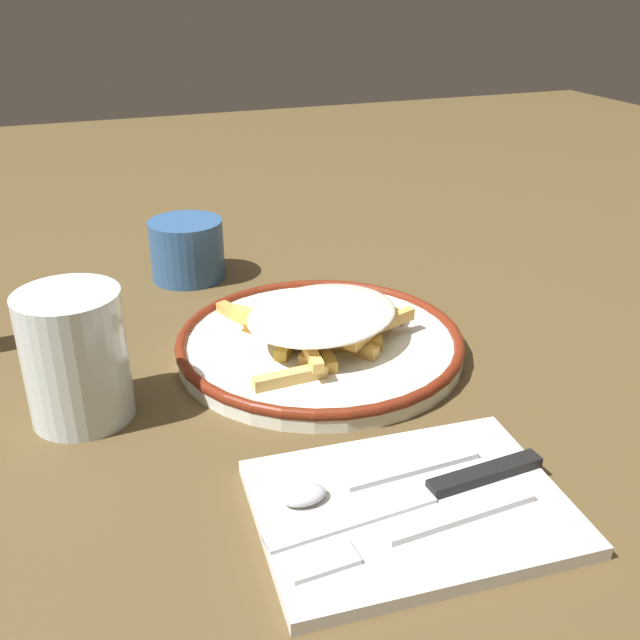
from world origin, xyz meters
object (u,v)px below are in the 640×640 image
Objects in this scene: spoon at (348,484)px; coffee_mug at (187,249)px; napkin at (411,507)px; knife at (435,490)px; fork at (415,530)px; water_glass at (76,357)px; fries_heap at (323,320)px; plate at (320,343)px.

coffee_mug is at bearing 2.81° from spoon.
spoon reaches higher than napkin.
knife is 0.06m from spoon.
water_glass is at bearing 38.63° from fork.
plate is at bearing 19.69° from fries_heap.
fork is 0.30m from water_glass.
water_glass is (-0.03, 0.22, 0.02)m from fries_heap.
napkin is at bearing -23.07° from fork.
spoon reaches higher than fork.
knife is (0.03, -0.03, 0.00)m from fork.
fries_heap reaches higher than knife.
coffee_mug reaches higher than knife.
plate is at bearing -0.98° from knife.
coffee_mug reaches higher than spoon.
napkin is 0.99× the size of knife.
plate is at bearing -7.55° from fork.
fries_heap reaches higher than napkin.
knife is at bearing -46.22° from fork.
fork is at bearing -174.91° from coffee_mug.
water_glass is at bearing 98.22° from plate.
water_glass reaches higher than plate.
water_glass reaches higher than coffee_mug.
water_glass is at bearing 97.16° from fries_heap.
fork is (-0.26, 0.04, -0.02)m from fries_heap.
napkin is 1.18× the size of fork.
coffee_mug is (0.24, 0.08, -0.00)m from fries_heap.
coffee_mug is (0.27, -0.14, -0.02)m from water_glass.
coffee_mug is (0.47, 0.06, 0.03)m from napkin.
coffee_mug is (0.44, 0.02, 0.02)m from spoon.
fries_heap is 0.22m from water_glass.
napkin is (-0.23, 0.02, -0.03)m from fries_heap.
napkin is at bearing -173.14° from coffee_mug.
water_glass is 0.30m from coffee_mug.
knife is at bearing -170.87° from coffee_mug.
coffee_mug is (0.50, 0.04, 0.02)m from fork.
fries_heap is 0.94× the size of napkin.
water_glass is at bearing 42.69° from spoon.
fries_heap reaches higher than plate.
plate reaches higher than fork.
plate is 0.24m from napkin.
napkin is at bearing -135.84° from water_glass.
water_glass is (0.20, 0.20, 0.05)m from napkin.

